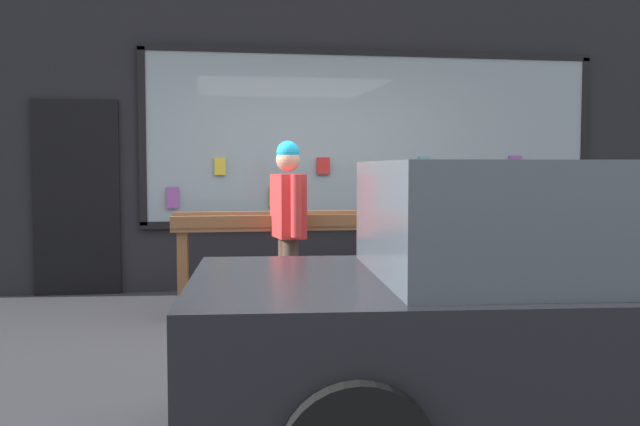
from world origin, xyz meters
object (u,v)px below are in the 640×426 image
at_px(parked_car, 603,296).
at_px(small_dog, 247,297).
at_px(person_browsing, 288,219).
at_px(sandwich_board_sign, 548,265).
at_px(display_table_main, 331,231).

bearing_deg(parked_car, small_dog, 125.23).
bearing_deg(person_browsing, sandwich_board_sign, -92.96).
bearing_deg(small_dog, display_table_main, -75.08).
relative_size(sandwich_board_sign, parked_car, 0.21).
height_order(display_table_main, person_browsing, person_browsing).
bearing_deg(person_browsing, display_table_main, -51.40).
distance_m(person_browsing, small_dog, 0.76).
relative_size(small_dog, sandwich_board_sign, 0.64).
distance_m(display_table_main, parked_car, 3.42).
bearing_deg(small_dog, sandwich_board_sign, -105.12).
xyz_separation_m(person_browsing, parked_car, (1.25, -2.85, -0.19)).
relative_size(display_table_main, small_dog, 5.23).
relative_size(small_dog, parked_car, 0.13).
relative_size(display_table_main, sandwich_board_sign, 3.35).
bearing_deg(small_dog, parked_car, -170.83).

